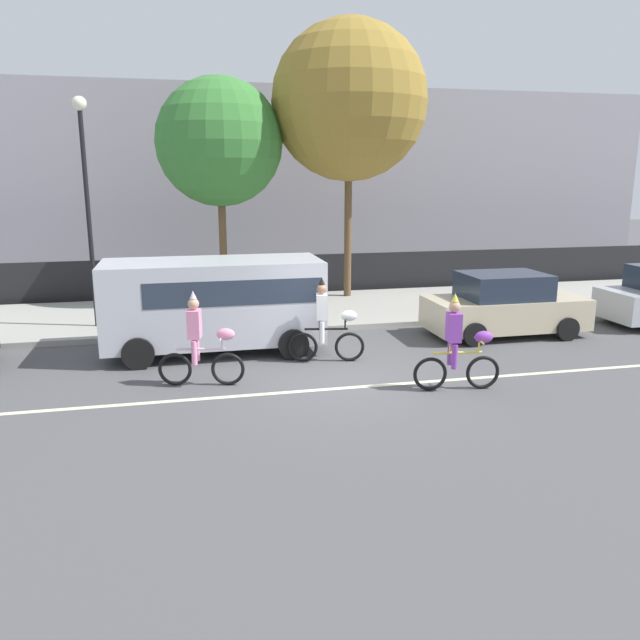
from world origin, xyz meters
The scene contains 13 objects.
ground_plane centered at (0.00, 0.00, 0.00)m, with size 80.00×80.00×0.00m, color #4C4C4F.
road_centre_line centered at (0.00, -0.50, 0.00)m, with size 36.00×0.14×0.01m, color beige.
sidewalk_curb centered at (0.00, 6.50, 0.07)m, with size 60.00×5.00×0.15m, color #9E9B93.
fence_line centered at (0.00, 9.40, 0.70)m, with size 40.00×0.08×1.40m, color black.
building_backdrop centered at (3.66, 18.00, 3.82)m, with size 28.00×8.00×7.63m, color #99939E.
parade_cyclist_pink centered at (-2.86, 0.30, 0.84)m, with size 1.70×0.55×1.92m.
parade_cyclist_zebra centered at (-0.06, 1.35, 0.84)m, with size 1.70×0.54×1.92m.
parade_cyclist_purple centered at (1.98, -1.06, 0.84)m, with size 1.72×0.51×1.92m.
parked_van_silver centered at (-2.39, 2.70, 1.28)m, with size 5.00×2.22×2.18m.
parked_car_beige centered at (4.99, 2.64, 0.78)m, with size 4.10×1.92×1.64m.
street_lamp_post centered at (-5.43, 5.43, 3.99)m, with size 0.36×0.36×5.86m.
street_tree_near_lamp centered at (-1.81, 8.38, 5.07)m, with size 3.92×3.92×6.89m.
street_tree_far_corner centered at (2.24, 8.10, 6.34)m, with size 4.92×4.92×8.66m.
Camera 1 is at (-3.18, -11.76, 4.09)m, focal length 35.00 mm.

